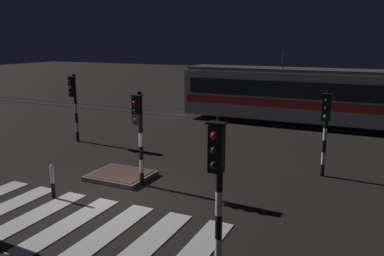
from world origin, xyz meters
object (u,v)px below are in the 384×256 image
at_px(traffic_light_median_centre, 139,125).
at_px(bollard_island_edge, 53,181).
at_px(traffic_light_corner_near_right, 218,178).
at_px(traffic_light_corner_far_left, 74,98).
at_px(traffic_light_corner_far_right, 326,121).
at_px(tram, 325,96).

bearing_deg(traffic_light_median_centre, bollard_island_edge, -131.94).
distance_m(traffic_light_median_centre, bollard_island_edge, 3.20).
bearing_deg(traffic_light_corner_near_right, bollard_island_edge, 161.89).
height_order(traffic_light_median_centre, bollard_island_edge, traffic_light_median_centre).
height_order(traffic_light_corner_near_right, traffic_light_corner_far_left, traffic_light_corner_near_right).
relative_size(traffic_light_corner_far_right, tram, 0.19).
relative_size(traffic_light_median_centre, bollard_island_edge, 2.89).
bearing_deg(bollard_island_edge, traffic_light_corner_far_left, 125.48).
height_order(traffic_light_corner_far_left, tram, tram).
bearing_deg(traffic_light_corner_near_right, traffic_light_corner_far_right, 82.51).
distance_m(traffic_light_corner_far_left, bollard_island_edge, 7.43).
bearing_deg(traffic_light_median_centre, tram, 70.87).
relative_size(tram, bollard_island_edge, 14.88).
height_order(tram, bollard_island_edge, tram).
xyz_separation_m(traffic_light_corner_near_right, traffic_light_corner_far_right, (1.02, 7.75, -0.23)).
height_order(traffic_light_corner_near_right, bollard_island_edge, traffic_light_corner_near_right).
bearing_deg(traffic_light_median_centre, traffic_light_corner_far_right, 33.57).
relative_size(traffic_light_corner_near_right, bollard_island_edge, 3.14).
bearing_deg(tram, traffic_light_corner_far_left, -140.34).
height_order(traffic_light_median_centre, traffic_light_corner_far_left, traffic_light_corner_far_left).
height_order(traffic_light_corner_far_left, traffic_light_corner_far_right, traffic_light_corner_far_left).
bearing_deg(traffic_light_corner_far_left, tram, 39.66).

